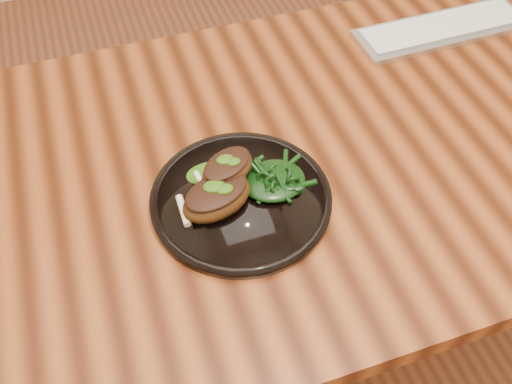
% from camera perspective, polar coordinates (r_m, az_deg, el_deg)
% --- Properties ---
extents(desk, '(1.60, 0.80, 0.75)m').
position_cam_1_polar(desk, '(1.07, 5.56, 1.64)').
color(desk, '#381507').
rests_on(desk, ground).
extents(plate, '(0.29, 0.29, 0.02)m').
position_cam_1_polar(plate, '(0.91, -1.51, -0.68)').
color(plate, black).
rests_on(plate, desk).
extents(lamb_chop_front, '(0.14, 0.11, 0.05)m').
position_cam_1_polar(lamb_chop_front, '(0.88, -3.98, -0.49)').
color(lamb_chop_front, '#44240D').
rests_on(lamb_chop_front, plate).
extents(lamb_chop_back, '(0.11, 0.10, 0.04)m').
position_cam_1_polar(lamb_chop_back, '(0.89, -2.94, 2.36)').
color(lamb_chop_back, '#44240D').
rests_on(lamb_chop_back, plate).
extents(herb_smear, '(0.07, 0.05, 0.00)m').
position_cam_1_polar(herb_smear, '(0.94, -4.79, 1.92)').
color(herb_smear, '#1C4607').
rests_on(herb_smear, plate).
extents(greens_heap, '(0.10, 0.10, 0.04)m').
position_cam_1_polar(greens_heap, '(0.91, 1.79, 1.44)').
color(greens_heap, black).
rests_on(greens_heap, plate).
extents(keyboard, '(0.38, 0.12, 0.02)m').
position_cam_1_polar(keyboard, '(1.33, 18.11, 15.27)').
color(keyboard, '#BBBDC0').
rests_on(keyboard, desk).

